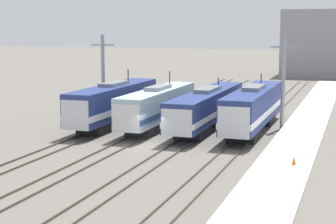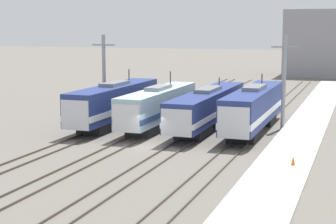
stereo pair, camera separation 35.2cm
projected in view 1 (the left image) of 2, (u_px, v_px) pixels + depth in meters
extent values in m
plane|color=#666059|center=(150.00, 146.00, 46.71)|extent=(400.00, 400.00, 0.00)
cube|color=#4C4238|center=(69.00, 139.00, 49.14)|extent=(0.07, 120.00, 0.15)
cube|color=#4C4238|center=(84.00, 140.00, 48.68)|extent=(0.07, 120.00, 0.15)
cube|color=#4C4238|center=(117.00, 143.00, 47.67)|extent=(0.07, 120.00, 0.15)
cube|color=#4C4238|center=(133.00, 144.00, 47.21)|extent=(0.07, 120.00, 0.15)
cube|color=#4C4238|center=(168.00, 146.00, 46.20)|extent=(0.07, 120.00, 0.15)
cube|color=#4C4238|center=(185.00, 148.00, 45.74)|extent=(0.07, 120.00, 0.15)
cube|color=#4C4238|center=(223.00, 150.00, 44.73)|extent=(0.07, 120.00, 0.15)
cube|color=#4C4238|center=(240.00, 152.00, 44.27)|extent=(0.07, 120.00, 0.15)
cube|color=black|center=(96.00, 128.00, 52.59)|extent=(2.45, 3.63, 0.95)
cube|color=black|center=(130.00, 115.00, 60.30)|extent=(2.45, 3.63, 0.95)
cube|color=navy|center=(114.00, 101.00, 56.14)|extent=(2.88, 16.49, 3.08)
cube|color=silver|center=(114.00, 107.00, 56.24)|extent=(2.92, 16.53, 0.55)
cube|color=silver|center=(79.00, 114.00, 49.24)|extent=(2.65, 1.85, 2.62)
cube|color=black|center=(75.00, 109.00, 48.36)|extent=(2.25, 0.08, 0.73)
cube|color=slate|center=(114.00, 84.00, 55.88)|extent=(1.59, 4.12, 0.35)
cylinder|color=#38383D|center=(128.00, 76.00, 59.20)|extent=(0.12, 0.12, 1.38)
cube|color=#232326|center=(143.00, 130.00, 51.43)|extent=(2.30, 3.53, 0.95)
cube|color=#232326|center=(171.00, 117.00, 58.92)|extent=(2.30, 3.53, 0.95)
cube|color=#9EBCCC|center=(158.00, 104.00, 54.89)|extent=(2.70, 16.02, 2.82)
cube|color=navy|center=(158.00, 110.00, 54.98)|extent=(2.74, 16.06, 0.51)
cube|color=silver|center=(130.00, 117.00, 48.35)|extent=(2.49, 2.16, 2.39)
cube|color=black|center=(126.00, 112.00, 47.33)|extent=(2.11, 0.08, 0.67)
cube|color=gray|center=(158.00, 88.00, 54.65)|extent=(1.49, 4.01, 0.35)
cylinder|color=#38383D|center=(170.00, 79.00, 57.86)|extent=(0.12, 0.12, 1.52)
cube|color=black|center=(193.00, 132.00, 50.55)|extent=(2.43, 4.32, 0.95)
cube|color=black|center=(219.00, 115.00, 59.73)|extent=(2.43, 4.32, 0.95)
cube|color=navy|center=(208.00, 105.00, 54.87)|extent=(2.86, 19.62, 2.66)
cube|color=silver|center=(208.00, 110.00, 54.95)|extent=(2.90, 19.66, 0.48)
cube|color=silver|center=(179.00, 121.00, 46.43)|extent=(2.63, 1.71, 2.26)
cube|color=black|center=(177.00, 117.00, 45.63)|extent=(2.24, 0.08, 0.63)
cube|color=slate|center=(208.00, 89.00, 54.64)|extent=(1.57, 4.90, 0.35)
cylinder|color=#38383D|center=(218.00, 82.00, 58.63)|extent=(0.12, 0.12, 0.97)
cube|color=black|center=(244.00, 134.00, 49.20)|extent=(2.42, 3.90, 0.95)
cube|color=black|center=(261.00, 119.00, 57.48)|extent=(2.42, 3.90, 0.95)
cube|color=navy|center=(254.00, 105.00, 53.04)|extent=(2.85, 17.71, 3.04)
cube|color=silver|center=(254.00, 112.00, 53.13)|extent=(2.89, 17.75, 0.55)
cube|color=silver|center=(236.00, 121.00, 45.57)|extent=(2.62, 1.86, 2.59)
cube|color=black|center=(234.00, 116.00, 44.68)|extent=(2.23, 0.08, 0.72)
cube|color=slate|center=(254.00, 87.00, 52.78)|extent=(1.57, 4.43, 0.35)
cylinder|color=#38383D|center=(261.00, 80.00, 56.37)|extent=(0.12, 0.12, 1.17)
cylinder|color=gray|center=(103.00, 77.00, 59.94)|extent=(0.39, 0.39, 9.01)
cube|color=gray|center=(103.00, 45.00, 59.42)|extent=(2.56, 0.16, 0.16)
cylinder|color=gray|center=(283.00, 83.00, 53.86)|extent=(0.39, 0.39, 9.01)
cube|color=gray|center=(284.00, 47.00, 53.34)|extent=(2.56, 0.16, 0.16)
cube|color=beige|center=(289.00, 154.00, 43.04)|extent=(4.00, 120.00, 0.28)
cone|color=orange|center=(294.00, 160.00, 39.13)|extent=(0.29, 0.29, 0.64)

